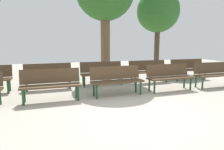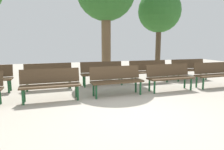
# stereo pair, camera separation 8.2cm
# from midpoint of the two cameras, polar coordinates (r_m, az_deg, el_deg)

# --- Properties ---
(ground_plane) EXTENTS (24.31, 24.31, 0.00)m
(ground_plane) POSITION_cam_midpoint_polar(r_m,az_deg,el_deg) (4.78, 6.88, -10.32)
(ground_plane) COLOR #B2A899
(bench_r0_c1) EXTENTS (1.61, 0.52, 0.87)m
(bench_r0_c1) POSITION_cam_midpoint_polar(r_m,az_deg,el_deg) (5.75, -17.41, -2.11)
(bench_r0_c1) COLOR #4C3823
(bench_r0_c1) RESTS_ON ground_plane
(bench_r0_c2) EXTENTS (1.62, 0.56, 0.87)m
(bench_r0_c2) POSITION_cam_midpoint_polar(r_m,az_deg,el_deg) (6.08, 0.94, -1.07)
(bench_r0_c2) COLOR #4C3823
(bench_r0_c2) RESTS_ON ground_plane
(bench_r0_c3) EXTENTS (1.62, 0.55, 0.87)m
(bench_r0_c3) POSITION_cam_midpoint_polar(r_m,az_deg,el_deg) (6.95, 15.67, -0.11)
(bench_r0_c3) COLOR #4C3823
(bench_r0_c3) RESTS_ON ground_plane
(bench_r0_c4) EXTENTS (1.62, 0.54, 0.87)m
(bench_r0_c4) POSITION_cam_midpoint_polar(r_m,az_deg,el_deg) (8.15, 26.71, 0.58)
(bench_r0_c4) COLOR #4C3823
(bench_r0_c4) RESTS_ON ground_plane
(bench_r1_c1) EXTENTS (1.62, 0.55, 0.87)m
(bench_r1_c1) POSITION_cam_midpoint_polar(r_m,az_deg,el_deg) (7.25, -18.01, 0.16)
(bench_r1_c1) COLOR #4C3823
(bench_r1_c1) RESTS_ON ground_plane
(bench_r1_c2) EXTENTS (1.60, 0.48, 0.87)m
(bench_r1_c2) POSITION_cam_midpoint_polar(r_m,az_deg,el_deg) (7.52, -3.23, 0.92)
(bench_r1_c2) COLOR #4C3823
(bench_r1_c2) RESTS_ON ground_plane
(bench_r1_c3) EXTENTS (1.61, 0.50, 0.87)m
(bench_r1_c3) POSITION_cam_midpoint_polar(r_m,az_deg,el_deg) (8.20, 10.07, 1.48)
(bench_r1_c3) COLOR #4C3823
(bench_r1_c3) RESTS_ON ground_plane
(bench_r1_c4) EXTENTS (1.60, 0.49, 0.87)m
(bench_r1_c4) POSITION_cam_midpoint_polar(r_m,az_deg,el_deg) (9.27, 20.69, 1.91)
(bench_r1_c4) COLOR #4C3823
(bench_r1_c4) RESTS_ON ground_plane
(tree_0) EXTENTS (2.39, 2.39, 4.54)m
(tree_0) POSITION_cam_midpoint_polar(r_m,az_deg,el_deg) (12.10, 12.79, 17.22)
(tree_0) COLOR #4C3A28
(tree_0) RESTS_ON ground_plane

